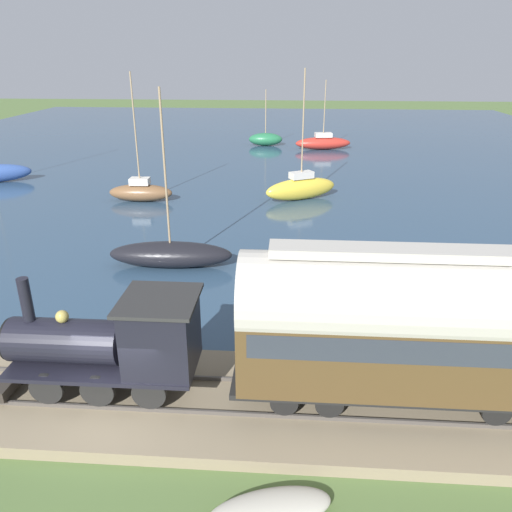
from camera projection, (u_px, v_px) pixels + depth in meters
ground_plane at (124, 416)px, 14.10m from camera, size 200.00×200.00×0.00m
harbor_water at (250, 147)px, 54.03m from camera, size 80.00×80.00×0.01m
rail_embankment at (130, 397)px, 14.57m from camera, size 4.76×56.00×0.48m
steam_locomotive at (116, 340)px, 13.85m from camera, size 2.12×5.82×3.45m
passenger_coach at (416, 323)px, 12.98m from camera, size 2.48×9.60×4.61m
sailboat_red at (323, 143)px, 52.47m from camera, size 2.54×6.02×6.95m
sailboat_yellow at (301, 188)px, 34.51m from camera, size 3.73×5.32×8.60m
sailboat_green at (266, 139)px, 54.56m from camera, size 1.84×3.72×5.88m
sailboat_brown at (141, 191)px, 34.17m from camera, size 1.51×4.38×8.41m
sailboat_black at (171, 254)px, 23.70m from camera, size 1.86×5.92×8.19m
rowboat_near_shore at (327, 248)px, 25.59m from camera, size 2.59×2.30×0.42m
rowboat_off_pier at (440, 292)px, 20.91m from camera, size 1.41×3.06×0.40m
beached_dinghy at (270, 510)px, 10.95m from camera, size 1.88×3.00×0.44m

